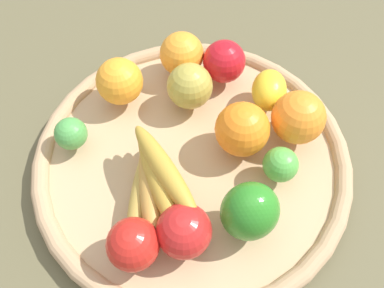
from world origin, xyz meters
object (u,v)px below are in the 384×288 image
Objects in this scene: lime_0 at (281,164)px; orange_2 at (120,81)px; apple_2 at (190,86)px; apple_0 at (224,61)px; bell_pepper at (250,211)px; orange_3 at (242,129)px; apple_1 at (133,244)px; orange_1 at (298,117)px; orange_0 at (182,54)px; banana_bunch at (153,180)px; apple_3 at (184,231)px; lemon_0 at (269,90)px; lime_1 at (71,134)px.

lime_0 is 0.68× the size of orange_2.
apple_2 is 0.08m from apple_0.
orange_3 is at bearing 69.72° from bell_pepper.
orange_1 is at bearing 68.44° from apple_1.
apple_1 is (0.10, -0.30, -0.00)m from orange_0.
banana_bunch is 0.13m from bell_pepper.
bell_pepper is (0.06, 0.06, 0.01)m from apple_3.
apple_0 is at bearing 170.39° from lemon_0.
apple_2 is at bearing -50.29° from orange_0.
orange_1 is 1.07× the size of orange_2.
lemon_0 is 1.46× the size of lime_0.
apple_3 is at bearing -105.08° from orange_1.
orange_2 is at bearing -155.93° from apple_2.
orange_3 is 1.00× the size of orange_1.
lemon_0 is 0.92× the size of orange_3.
apple_2 is 0.26m from apple_1.
lime_0 is at bearing -85.42° from orange_1.
apple_1 is (-0.04, -0.21, -0.01)m from orange_3.
apple_0 is 0.88× the size of orange_1.
orange_3 is at bearing -91.47° from lemon_0.
orange_0 is (-0.15, 0.09, -0.00)m from orange_3.
apple_2 is 1.03× the size of apple_0.
orange_0 is 0.92× the size of orange_1.
orange_2 is at bearing 177.51° from lime_0.
apple_0 is (-0.15, 0.13, 0.01)m from lime_0.
orange_3 is at bearing -53.22° from apple_0.
orange_0 is at bearing -178.00° from lemon_0.
lime_1 is at bearing -126.17° from apple_2.
apple_3 is 0.81× the size of bell_pepper.
lime_0 is at bearing 38.33° from banana_bunch.
apple_3 is 0.43× the size of banana_bunch.
orange_0 is 0.32m from apple_1.
apple_3 is 0.17m from orange_3.
banana_bunch is 0.18m from orange_2.
orange_1 reaches higher than orange_2.
orange_2 reaches higher than lime_1.
bell_pepper reaches higher than orange_1.
banana_bunch is at bearing -107.79° from lemon_0.
orange_0 is (-0.04, 0.05, 0.00)m from apple_2.
lemon_0 is 0.10m from orange_3.
apple_0 is at bearing 96.69° from apple_1.
bell_pepper is at bearing -41.71° from apple_2.
apple_0 is at bearing 59.26° from lime_1.
orange_0 is at bearing 71.88° from lime_1.
orange_2 is at bearing 109.47° from bell_pepper.
orange_0 reaches higher than lime_0.
lime_1 is (-0.15, 0.01, -0.01)m from banana_bunch.
banana_bunch is at bearing -4.48° from lime_1.
apple_2 is (-0.11, -0.06, 0.01)m from lemon_0.
apple_3 reaches higher than apple_1.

